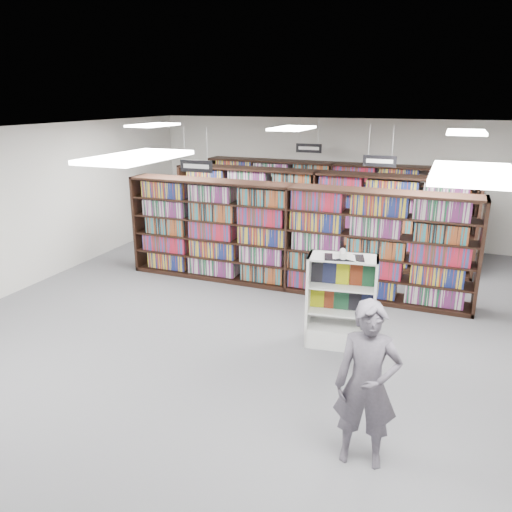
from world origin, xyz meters
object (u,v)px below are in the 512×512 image
(open_book, at_px, (344,256))
(shopper, at_px, (367,385))
(bookshelf_row_near, at_px, (290,238))
(endcap_display, at_px, (340,315))

(open_book, height_order, shopper, shopper)
(bookshelf_row_near, relative_size, open_book, 11.01)
(bookshelf_row_near, distance_m, open_book, 2.64)
(bookshelf_row_near, xyz_separation_m, open_book, (1.50, -2.13, 0.43))
(open_book, bearing_deg, bookshelf_row_near, 111.73)
(endcap_display, height_order, open_book, open_book)
(endcap_display, xyz_separation_m, open_book, (0.02, -0.10, 0.99))
(endcap_display, xyz_separation_m, shopper, (0.80, -2.54, 0.42))
(endcap_display, bearing_deg, open_book, -86.88)
(open_book, bearing_deg, endcap_display, 87.49)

